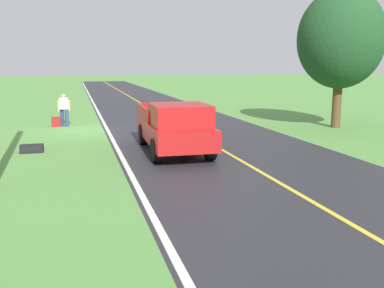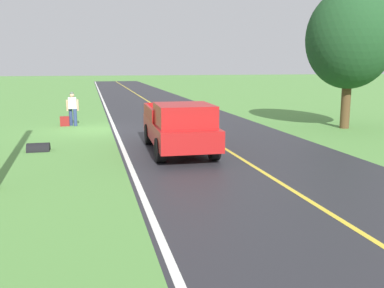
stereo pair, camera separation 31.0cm
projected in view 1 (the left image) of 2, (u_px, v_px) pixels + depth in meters
name	position (u px, v px, depth m)	size (l,w,h in m)	color
ground_plane	(87.00, 130.00, 20.60)	(200.00, 200.00, 0.00)	#568E42
road_surface	(182.00, 127.00, 21.81)	(7.83, 120.00, 0.00)	#28282D
lane_edge_line	(107.00, 129.00, 20.84)	(0.16, 117.60, 0.00)	silver
lane_centre_line	(182.00, 126.00, 21.81)	(0.14, 117.60, 0.00)	gold
hitchhiker_walking	(64.00, 107.00, 21.78)	(0.62, 0.51, 1.75)	navy
suitcase_carried	(56.00, 122.00, 21.72)	(0.20, 0.46, 0.50)	maroon
pickup_truck_passing	(175.00, 126.00, 15.25)	(2.22, 5.46, 1.82)	#B21919
tree_far_side_near	(341.00, 39.00, 20.74)	(4.17, 4.17, 6.74)	brown
drainage_culvert	(32.00, 152.00, 15.52)	(0.60, 0.60, 0.80)	black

